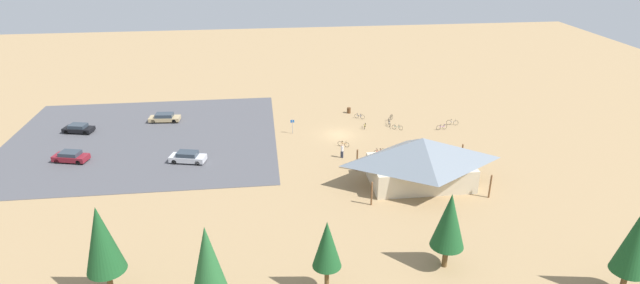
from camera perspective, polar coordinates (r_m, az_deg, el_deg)
ground at (r=74.04m, az=2.07°, el=0.81°), size 160.00×160.00×0.00m
parking_lot_asphalt at (r=76.82m, az=-19.11°, el=0.34°), size 37.42×32.23×0.05m
bike_pavilion at (r=60.37m, az=11.22°, el=-1.82°), size 13.72×8.77×5.78m
trash_bin at (r=82.40m, az=3.22°, el=3.54°), size 0.60×0.60×0.90m
lot_sign at (r=74.04m, az=-3.08°, el=1.97°), size 0.56×0.08×2.20m
pine_mideast at (r=46.04m, az=14.19°, el=-8.49°), size 2.98×2.98×7.39m
pine_east at (r=41.88m, az=0.78°, el=-11.35°), size 2.40×2.40×6.83m
pine_west at (r=48.44m, az=31.69°, el=-9.34°), size 2.83×2.83×8.17m
pine_midwest at (r=44.55m, az=-23.15°, el=-9.95°), size 3.15×3.15×8.43m
pine_far_east at (r=41.03m, az=-12.39°, el=-12.68°), size 2.82×2.82×7.74m
bicycle_teal_edge_north at (r=76.55m, az=8.60°, el=1.62°), size 1.50×0.83×0.82m
bicycle_black_near_sign at (r=79.89m, az=7.86°, el=2.65°), size 1.05×1.42×0.87m
bicycle_yellow_back_row at (r=76.54m, az=5.01°, el=1.79°), size 0.64×1.58×0.73m
bicycle_white_edge_south at (r=77.94m, az=7.72°, el=2.07°), size 0.48×1.73×0.77m
bicycle_silver_mid_cluster at (r=79.95m, az=14.51°, el=2.11°), size 1.72×0.57×0.87m
bicycle_blue_yard_right at (r=80.17m, az=4.42°, el=2.86°), size 1.46×0.87×0.84m
bicycle_red_yard_center at (r=68.16m, az=6.59°, el=-1.07°), size 1.62×0.68×0.90m
bicycle_orange_yard_front at (r=70.10m, az=2.63°, el=-0.23°), size 1.44×0.91×0.87m
bicycle_purple_near_porch at (r=77.80m, az=13.37°, el=1.61°), size 1.72×0.48×0.83m
car_silver_by_curb at (r=67.48m, az=-14.50°, el=-1.63°), size 4.80×2.85×1.43m
car_tan_inner_stall at (r=82.05m, az=-16.90°, el=2.62°), size 4.74×2.22×1.31m
car_black_front_row at (r=82.34m, az=-25.29°, el=1.38°), size 4.52×2.79×1.27m
car_maroon_end_stall at (r=72.89m, az=-25.99°, el=-1.46°), size 4.65×2.88×1.37m
visitor_crossing_yard at (r=66.61m, az=2.47°, el=-0.97°), size 0.39×0.36×1.87m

